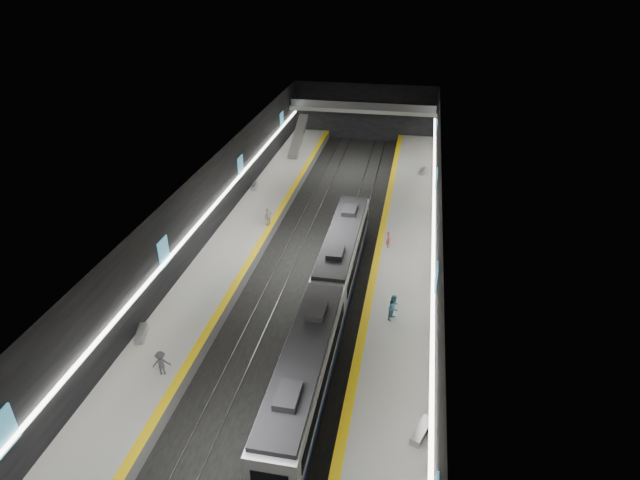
% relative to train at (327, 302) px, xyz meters
% --- Properties ---
extents(ground, '(70.00, 70.00, 0.00)m').
position_rel_train_xyz_m(ground, '(-2.50, 8.71, -2.20)').
color(ground, black).
rests_on(ground, ground).
extents(ceiling, '(20.00, 70.00, 0.04)m').
position_rel_train_xyz_m(ceiling, '(-2.50, 8.71, 5.80)').
color(ceiling, beige).
rests_on(ceiling, wall_left).
extents(wall_left, '(0.04, 70.00, 8.00)m').
position_rel_train_xyz_m(wall_left, '(-12.50, 8.71, 1.80)').
color(wall_left, black).
rests_on(wall_left, ground).
extents(wall_right, '(0.04, 70.00, 8.00)m').
position_rel_train_xyz_m(wall_right, '(7.50, 8.71, 1.80)').
color(wall_right, black).
rests_on(wall_right, ground).
extents(wall_back, '(20.00, 0.04, 8.00)m').
position_rel_train_xyz_m(wall_back, '(-2.50, 43.71, 1.80)').
color(wall_back, black).
rests_on(wall_back, ground).
extents(platform_left, '(5.00, 70.00, 1.00)m').
position_rel_train_xyz_m(platform_left, '(-10.00, 8.71, -1.70)').
color(platform_left, slate).
rests_on(platform_left, ground).
extents(tile_surface_left, '(5.00, 70.00, 0.02)m').
position_rel_train_xyz_m(tile_surface_left, '(-10.00, 8.71, -1.19)').
color(tile_surface_left, '#A6A6A1').
rests_on(tile_surface_left, platform_left).
extents(tactile_strip_left, '(0.60, 70.00, 0.02)m').
position_rel_train_xyz_m(tactile_strip_left, '(-7.80, 8.71, -1.18)').
color(tactile_strip_left, yellow).
rests_on(tactile_strip_left, platform_left).
extents(platform_right, '(5.00, 70.00, 1.00)m').
position_rel_train_xyz_m(platform_right, '(5.00, 8.71, -1.70)').
color(platform_right, slate).
rests_on(platform_right, ground).
extents(tile_surface_right, '(5.00, 70.00, 0.02)m').
position_rel_train_xyz_m(tile_surface_right, '(5.00, 8.71, -1.19)').
color(tile_surface_right, '#A6A6A1').
rests_on(tile_surface_right, platform_right).
extents(tactile_strip_right, '(0.60, 70.00, 0.02)m').
position_rel_train_xyz_m(tactile_strip_right, '(2.80, 8.71, -1.18)').
color(tactile_strip_right, yellow).
rests_on(tactile_strip_right, platform_right).
extents(rails, '(6.52, 70.00, 0.12)m').
position_rel_train_xyz_m(rails, '(-2.50, 8.71, -2.14)').
color(rails, gray).
rests_on(rails, ground).
extents(train, '(2.69, 30.04, 3.60)m').
position_rel_train_xyz_m(train, '(0.00, 0.00, 0.00)').
color(train, '#0F1739').
rests_on(train, ground).
extents(ad_posters, '(19.94, 53.50, 2.20)m').
position_rel_train_xyz_m(ad_posters, '(-2.50, 9.71, 2.30)').
color(ad_posters, '#4099C0').
rests_on(ad_posters, wall_left).
extents(cove_light_left, '(0.25, 68.60, 0.12)m').
position_rel_train_xyz_m(cove_light_left, '(-12.30, 8.71, 1.60)').
color(cove_light_left, white).
rests_on(cove_light_left, wall_left).
extents(cove_light_right, '(0.25, 68.60, 0.12)m').
position_rel_train_xyz_m(cove_light_right, '(7.30, 8.71, 1.60)').
color(cove_light_right, white).
rests_on(cove_light_right, wall_right).
extents(mezzanine_bridge, '(20.00, 3.00, 1.50)m').
position_rel_train_xyz_m(mezzanine_bridge, '(-2.50, 41.64, 2.84)').
color(mezzanine_bridge, gray).
rests_on(mezzanine_bridge, wall_left).
extents(escalator, '(1.20, 7.50, 3.92)m').
position_rel_train_xyz_m(escalator, '(-10.00, 34.71, 0.70)').
color(escalator, '#99999E').
rests_on(escalator, platform_left).
extents(bench_left_near, '(1.00, 1.99, 0.47)m').
position_rel_train_xyz_m(bench_left_near, '(-12.00, -4.71, -0.96)').
color(bench_left_near, '#99999E').
rests_on(bench_left_near, platform_left).
extents(bench_left_far, '(0.67, 1.72, 0.41)m').
position_rel_train_xyz_m(bench_left_far, '(-12.00, 21.48, -0.99)').
color(bench_left_far, '#99999E').
rests_on(bench_left_far, platform_left).
extents(bench_right_near, '(1.26, 2.09, 0.49)m').
position_rel_train_xyz_m(bench_right_near, '(7.00, -9.62, -0.95)').
color(bench_right_near, '#99999E').
rests_on(bench_right_near, platform_right).
extents(bench_right_far, '(0.81, 1.87, 0.44)m').
position_rel_train_xyz_m(bench_right_far, '(6.12, 29.69, -0.97)').
color(bench_right_far, '#99999E').
rests_on(bench_right_far, platform_right).
extents(passenger_right_a, '(0.56, 0.66, 1.54)m').
position_rel_train_xyz_m(passenger_right_a, '(3.55, 10.91, -0.43)').
color(passenger_right_a, '#D14E51').
rests_on(passenger_right_a, platform_right).
extents(passenger_right_b, '(1.10, 1.19, 1.98)m').
position_rel_train_xyz_m(passenger_right_b, '(4.75, 0.52, -0.21)').
color(passenger_right_b, teal).
rests_on(passenger_right_b, platform_right).
extents(passenger_left_a, '(0.82, 1.15, 1.81)m').
position_rel_train_xyz_m(passenger_left_a, '(-8.00, 13.04, -0.29)').
color(passenger_left_a, beige).
rests_on(passenger_left_a, platform_left).
extents(passenger_left_b, '(1.26, 0.99, 1.71)m').
position_rel_train_xyz_m(passenger_left_b, '(-8.94, -7.86, -0.34)').
color(passenger_left_b, '#46464E').
rests_on(passenger_left_b, platform_left).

